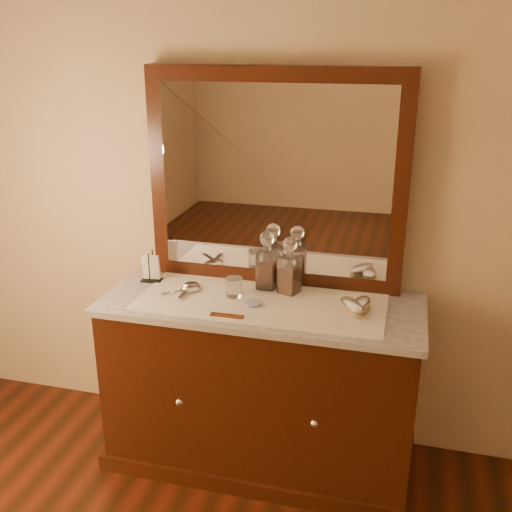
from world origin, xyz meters
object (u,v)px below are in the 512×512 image
Objects in this scene: dresser_cabinet at (261,385)px; hand_mirror_inner at (187,289)px; mirror_frame at (275,180)px; hand_mirror_outer at (189,287)px; brush_near at (352,307)px; comb at (227,316)px; napkin_rack at (151,269)px; decanter_right at (290,271)px; brush_far at (361,305)px; decanter_left at (267,266)px; pin_dish at (253,303)px.

dresser_cabinet is 0.58m from hand_mirror_inner.
hand_mirror_outer is at bearing -149.85° from mirror_frame.
brush_near is at bearing -4.09° from hand_mirror_outer.
brush_near is (0.51, 0.18, 0.02)m from comb.
brush_near is at bearing 18.31° from comb.
decanter_right is at bearing 2.15° from napkin_rack.
decanter_left is at bearing 163.55° from brush_far.
pin_dish is 0.27× the size of decanter_right.
decanter_right reaches higher than dresser_cabinet.
dresser_cabinet is 7.57× the size of brush_near.
mirror_frame is 6.84× the size of hand_mirror_inner.
pin_dish is at bearing -171.33° from brush_far.
decanter_left is 1.04× the size of decanter_right.
napkin_rack is at bearing -174.77° from decanter_left.
brush_near is (0.42, -0.16, -0.08)m from decanter_left.
hand_mirror_inner is (-0.36, 0.01, 0.45)m from dresser_cabinet.
decanter_right is 0.48m from hand_mirror_outer.
mirror_frame reaches higher than comb.
mirror_frame reaches higher than decanter_left.
brush_far is (0.03, 0.03, -0.00)m from brush_near.
mirror_frame is 4.31× the size of decanter_left.
brush_near is 1.05× the size of hand_mirror_inner.
dresser_cabinet is at bearing -85.56° from decanter_left.
brush_far reaches higher than hand_mirror_outer.
mirror_frame reaches higher than hand_mirror_inner.
pin_dish is at bearing -111.49° from dresser_cabinet.
pin_dish is 0.40× the size of brush_near.
brush_far is 0.81× the size of hand_mirror_outer.
decanter_left is 0.46m from brush_near.
brush_near reaches higher than dresser_cabinet.
hand_mirror_inner is at bearing -85.90° from hand_mirror_outer.
brush_far reaches higher than pin_dish.
brush_far is (0.44, 0.01, 0.47)m from dresser_cabinet.
comb is 0.86× the size of brush_far.
napkin_rack reaches higher than comb.
comb is 0.56m from napkin_rack.
pin_dish is 0.42× the size of hand_mirror_inner.
decanter_left reaches higher than dresser_cabinet.
mirror_frame is at bearing 85.63° from pin_dish.
decanter_right is (0.68, 0.03, 0.05)m from napkin_rack.
napkin_rack is at bearing -165.17° from mirror_frame.
decanter_left reaches higher than brush_near.
comb is (-0.10, -0.20, 0.45)m from dresser_cabinet.
decanter_right is 1.29× the size of hand_mirror_outer.
mirror_frame is 0.58m from pin_dish.
brush_far reaches higher than hand_mirror_inner.
hand_mirror_outer is at bearing 174.29° from dresser_cabinet.
mirror_frame is 4.47× the size of decanter_right.
comb is 0.35m from hand_mirror_outer.
dresser_cabinet is at bearing -178.51° from brush_far.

